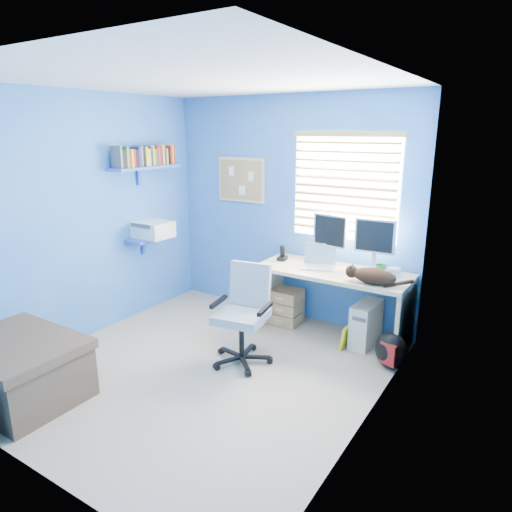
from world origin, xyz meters
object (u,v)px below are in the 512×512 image
Objects in this scene: desk at (332,304)px; laptop at (319,258)px; cat at (374,276)px; office_chair at (244,326)px; tower_pc at (366,324)px.

desk is 4.73× the size of laptop.
cat is 1.30m from office_chair.
laptop is 0.82m from tower_pc.
tower_pc is (-0.11, 0.21, -0.59)m from cat.
cat is at bearing -21.59° from desk.
laptop is at bearing 160.63° from cat.
laptop is at bearing -173.30° from tower_pc.
cat is (0.49, -0.19, 0.44)m from desk.
tower_pc is 0.49× the size of office_chair.
laptop is 0.80× the size of cat.
laptop is (-0.16, -0.01, 0.48)m from desk.
office_chair is at bearing -118.45° from desk.
laptop reaches higher than cat.
desk is at bearing 61.55° from office_chair.
cat is at bearing -33.47° from laptop.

